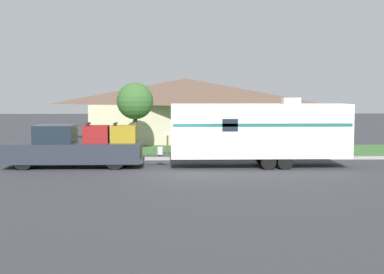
{
  "coord_description": "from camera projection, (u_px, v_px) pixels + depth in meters",
  "views": [
    {
      "loc": [
        -0.1,
        -23.58,
        3.54
      ],
      "look_at": [
        0.68,
        1.21,
        1.4
      ],
      "focal_mm": 50.0,
      "sensor_mm": 36.0,
      "label": 1
    }
  ],
  "objects": [
    {
      "name": "curb_strip",
      "position": [
        177.0,
        158.0,
        27.52
      ],
      "size": [
        80.0,
        0.3,
        0.14
      ],
      "color": "#999993",
      "rests_on": "ground_plane"
    },
    {
      "name": "mailbox",
      "position": [
        168.0,
        137.0,
        28.46
      ],
      "size": [
        0.48,
        0.2,
        1.4
      ],
      "color": "brown",
      "rests_on": "ground_plane"
    },
    {
      "name": "house_across_street",
      "position": [
        186.0,
        108.0,
        38.01
      ],
      "size": [
        13.82,
        7.53,
        4.43
      ],
      "color": "beige",
      "rests_on": "ground_plane"
    },
    {
      "name": "ground_plane",
      "position": [
        178.0,
        171.0,
        23.79
      ],
      "size": [
        120.0,
        120.0,
        0.0
      ],
      "primitive_type": "plane",
      "color": "#38383D"
    },
    {
      "name": "travel_trailer",
      "position": [
        259.0,
        130.0,
        24.96
      ],
      "size": [
        9.39,
        2.29,
        3.23
      ],
      "color": "black",
      "rests_on": "ground_plane"
    },
    {
      "name": "pickup_truck",
      "position": [
        74.0,
        148.0,
        24.76
      ],
      "size": [
        6.35,
        1.94,
        2.07
      ],
      "color": "black",
      "rests_on": "ground_plane"
    },
    {
      "name": "lawn_strip",
      "position": [
        177.0,
        152.0,
        31.16
      ],
      "size": [
        80.0,
        7.0,
        0.03
      ],
      "color": "#3D6B33",
      "rests_on": "ground_plane"
    },
    {
      "name": "tree_in_yard",
      "position": [
        135.0,
        101.0,
        30.76
      ],
      "size": [
        2.12,
        2.12,
        4.02
      ],
      "color": "brown",
      "rests_on": "ground_plane"
    }
  ]
}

